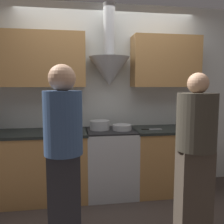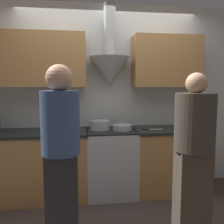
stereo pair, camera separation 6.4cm
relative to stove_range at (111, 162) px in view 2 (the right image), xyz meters
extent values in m
plane|color=#423833|center=(0.00, -0.36, -0.44)|extent=(12.00, 12.00, 0.00)
cube|color=silver|center=(0.00, 0.33, 0.86)|extent=(8.40, 0.06, 2.60)
cone|color=#B7BABC|center=(0.00, 0.15, 1.21)|extent=(0.55, 0.55, 0.38)
cylinder|color=#B7BABC|center=(0.00, 0.15, 1.76)|extent=(0.15, 0.15, 0.70)
cube|color=#B27F47|center=(-1.12, 0.15, 1.36)|extent=(1.59, 0.32, 0.70)
cube|color=#B27F47|center=(0.80, 0.15, 1.36)|extent=(0.94, 0.32, 0.70)
cube|color=#B27F47|center=(-1.12, 0.00, -0.02)|extent=(1.59, 0.60, 0.85)
cube|color=black|center=(-1.12, 0.00, 0.42)|extent=(1.61, 0.62, 0.03)
cube|color=#B27F47|center=(0.80, 0.00, -0.02)|extent=(0.94, 0.60, 0.85)
cube|color=black|center=(0.80, 0.00, 0.42)|extent=(0.97, 0.62, 0.03)
cube|color=#B7BABC|center=(0.00, 0.00, -0.01)|extent=(0.65, 0.60, 0.86)
cube|color=black|center=(0.00, -0.30, -0.05)|extent=(0.46, 0.01, 0.39)
cube|color=black|center=(0.00, 0.00, 0.43)|extent=(0.65, 0.60, 0.02)
cube|color=#B7BABC|center=(0.00, 0.27, 0.37)|extent=(0.65, 0.06, 0.10)
cylinder|color=#B7BABC|center=(-0.15, 0.04, 0.50)|extent=(0.27, 0.27, 0.12)
cylinder|color=#B7BABC|center=(0.15, -0.03, 0.47)|extent=(0.25, 0.25, 0.07)
sphere|color=orange|center=(1.16, -0.15, 0.47)|extent=(0.07, 0.07, 0.07)
cube|color=silver|center=(0.60, -0.06, 0.44)|extent=(0.17, 0.05, 0.01)
cube|color=black|center=(0.46, -0.05, 0.44)|extent=(0.10, 0.03, 0.01)
cube|color=#28282D|center=(-0.56, -1.15, 0.01)|extent=(0.27, 0.17, 0.91)
cylinder|color=#38517A|center=(-0.56, -1.15, 0.73)|extent=(0.31, 0.31, 0.52)
sphere|color=tan|center=(-0.56, -1.15, 1.08)|extent=(0.22, 0.22, 0.22)
cube|color=#473D33|center=(0.59, -1.15, 0.00)|extent=(0.30, 0.19, 0.90)
cylinder|color=#3D382D|center=(0.59, -1.15, 0.71)|extent=(0.35, 0.35, 0.51)
sphere|color=tan|center=(0.59, -1.15, 1.04)|extent=(0.18, 0.18, 0.18)
camera|label=1|loc=(-0.46, -3.08, 1.02)|focal=38.00mm
camera|label=2|loc=(-0.39, -3.09, 1.02)|focal=38.00mm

